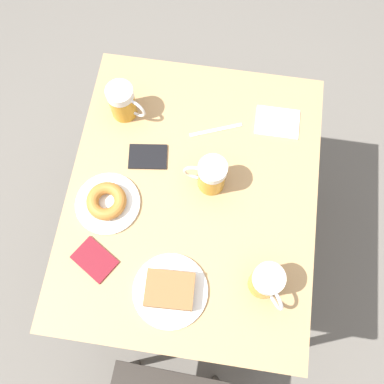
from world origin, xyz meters
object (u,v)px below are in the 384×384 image
object	(u,v)px
plate_with_donut	(107,202)
beer_mug_center	(266,282)
plate_with_cake	(170,290)
beer_mug_right	(211,175)
fork	(216,130)
napkin_folded	(277,122)
passport_near_edge	(95,260)
passport_far_edge	(148,157)
beer_mug_left	(123,102)

from	to	relation	value
plate_with_donut	beer_mug_center	xyz separation A→B (m)	(-0.51, 0.18, 0.05)
plate_with_cake	beer_mug_right	world-z (taller)	beer_mug_right
beer_mug_right	fork	bearing A→B (deg)	-88.15
beer_mug_center	napkin_folded	xyz separation A→B (m)	(0.00, -0.55, -0.06)
beer_mug_right	passport_near_edge	size ratio (longest dim) A/B	0.88
fork	passport_far_edge	bearing A→B (deg)	32.18
fork	passport_far_edge	xyz separation A→B (m)	(0.21, 0.13, 0.00)
plate_with_donut	passport_far_edge	size ratio (longest dim) A/B	1.51
fork	beer_mug_right	bearing A→B (deg)	91.85
napkin_folded	passport_far_edge	world-z (taller)	passport_far_edge
fork	plate_with_cake	bearing A→B (deg)	83.32
plate_with_donut	beer_mug_center	size ratio (longest dim) A/B	1.55
plate_with_donut	passport_far_edge	bearing A→B (deg)	-118.05
beer_mug_left	beer_mug_right	distance (m)	0.39
beer_mug_left	plate_with_donut	bearing A→B (deg)	91.88
beer_mug_right	napkin_folded	distance (m)	0.33
plate_with_cake	passport_far_edge	world-z (taller)	plate_with_cake
plate_with_donut	beer_mug_right	distance (m)	0.34
plate_with_cake	beer_mug_left	world-z (taller)	beer_mug_left
plate_with_cake	plate_with_donut	world-z (taller)	plate_with_cake
beer_mug_center	fork	xyz separation A→B (m)	(0.21, -0.49, -0.06)
beer_mug_center	beer_mug_right	bearing A→B (deg)	-56.41
plate_with_cake	passport_near_edge	world-z (taller)	plate_with_cake
beer_mug_center	plate_with_donut	bearing A→B (deg)	-19.49
plate_with_donut	passport_far_edge	world-z (taller)	plate_with_donut
napkin_folded	passport_far_edge	bearing A→B (deg)	25.01
plate_with_cake	napkin_folded	xyz separation A→B (m)	(-0.27, -0.61, -0.02)
plate_with_donut	beer_mug_right	world-z (taller)	beer_mug_right
plate_with_cake	fork	world-z (taller)	plate_with_cake
beer_mug_center	passport_far_edge	size ratio (longest dim) A/B	0.98
fork	passport_near_edge	world-z (taller)	passport_near_edge
napkin_folded	passport_near_edge	bearing A→B (deg)	47.31
beer_mug_left	beer_mug_right	world-z (taller)	same
beer_mug_center	beer_mug_right	size ratio (longest dim) A/B	0.98
passport_far_edge	plate_with_donut	bearing A→B (deg)	61.95
fork	passport_far_edge	size ratio (longest dim) A/B	1.28
plate_with_cake	passport_far_edge	bearing A→B (deg)	-70.86
beer_mug_center	beer_mug_right	world-z (taller)	same
plate_with_donut	passport_near_edge	xyz separation A→B (m)	(0.00, 0.18, -0.02)
plate_with_cake	beer_mug_center	xyz separation A→B (m)	(-0.27, -0.06, 0.05)
beer_mug_left	fork	distance (m)	0.32
passport_far_edge	beer_mug_left	bearing A→B (deg)	-55.42
passport_near_edge	passport_far_edge	size ratio (longest dim) A/B	1.13
passport_far_edge	beer_mug_right	bearing A→B (deg)	164.40
beer_mug_right	passport_near_edge	distance (m)	0.44
beer_mug_center	fork	bearing A→B (deg)	-67.34
plate_with_cake	beer_mug_right	size ratio (longest dim) A/B	1.65
plate_with_cake	napkin_folded	world-z (taller)	plate_with_cake
plate_with_cake	beer_mug_right	bearing A→B (deg)	-101.16
plate_with_donut	napkin_folded	size ratio (longest dim) A/B	1.39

